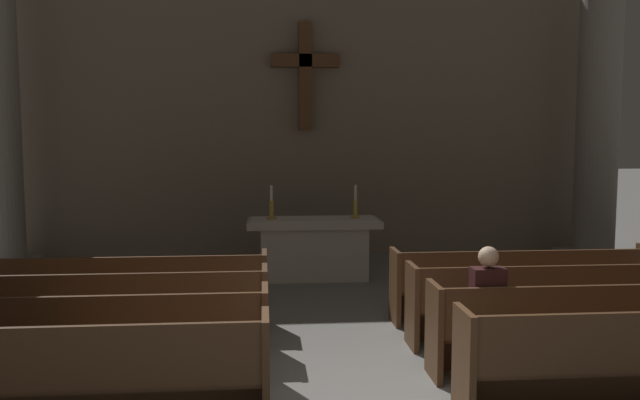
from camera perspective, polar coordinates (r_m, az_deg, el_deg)
pew_left_row_1 at (r=5.76m, az=-22.29°, el=-14.17°), size 3.43×0.50×0.95m
pew_left_row_2 at (r=6.63m, az=-19.80°, el=-11.46°), size 3.43×0.50×0.95m
pew_left_row_3 at (r=7.52m, az=-17.94°, el=-9.37°), size 3.43×0.50×0.95m
pew_left_row_4 at (r=8.42m, az=-16.48°, el=-7.71°), size 3.43×0.50×0.95m
pew_right_row_2 at (r=7.24m, az=23.15°, el=-10.14°), size 3.43×0.50×0.95m
pew_right_row_3 at (r=8.06m, az=19.93°, el=-8.43°), size 3.43×0.50×0.95m
pew_right_row_4 at (r=8.91m, az=17.33°, el=-7.01°), size 3.43×0.50×0.95m
column_right_third at (r=13.33m, az=23.06°, el=7.00°), size 1.16×1.16×5.79m
altar at (r=10.96m, az=-0.56°, el=-4.11°), size 2.20×0.90×1.01m
candlestick_left at (r=10.84m, az=-4.25°, el=-0.77°), size 0.16×0.16×0.56m
candlestick_right at (r=10.94m, az=3.10°, el=-0.70°), size 0.16×0.16×0.56m
apse_with_cross at (r=13.13m, az=-1.36°, el=9.19°), size 12.03×0.50×6.40m
lone_worshipper at (r=6.75m, az=14.13°, el=-9.09°), size 0.32×0.43×1.32m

